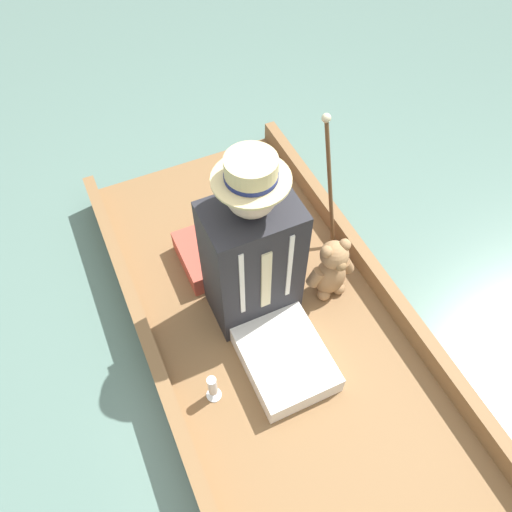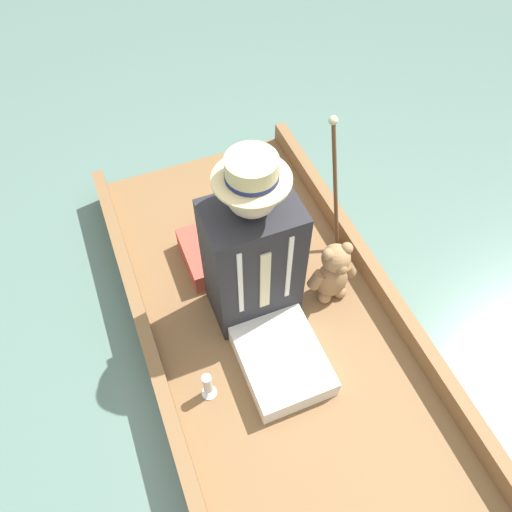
# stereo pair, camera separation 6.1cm
# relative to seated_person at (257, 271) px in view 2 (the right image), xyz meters

# --- Properties ---
(ground_plane) EXTENTS (16.00, 16.00, 0.00)m
(ground_plane) POSITION_rel_seated_person_xyz_m (-0.04, 0.15, -0.46)
(ground_plane) COLOR slate
(punt_boat) EXTENTS (1.18, 2.55, 0.22)m
(punt_boat) POSITION_rel_seated_person_xyz_m (-0.04, 0.15, -0.40)
(punt_boat) COLOR brown
(punt_boat) RESTS_ON ground_plane
(seat_cushion) EXTENTS (0.48, 0.33, 0.12)m
(seat_cushion) POSITION_rel_seated_person_xyz_m (-0.01, -0.38, -0.29)
(seat_cushion) COLOR #B24738
(seat_cushion) RESTS_ON punt_boat
(seated_person) EXTENTS (0.38, 0.70, 0.94)m
(seated_person) POSITION_rel_seated_person_xyz_m (0.00, 0.00, 0.00)
(seated_person) COLOR white
(seated_person) RESTS_ON punt_boat
(teddy_bear) EXTENTS (0.25, 0.15, 0.36)m
(teddy_bear) POSITION_rel_seated_person_xyz_m (-0.37, 0.02, -0.18)
(teddy_bear) COLOR #9E754C
(teddy_bear) RESTS_ON punt_boat
(wine_glass) EXTENTS (0.07, 0.07, 0.16)m
(wine_glass) POSITION_rel_seated_person_xyz_m (0.34, 0.29, -0.26)
(wine_glass) COLOR silver
(wine_glass) RESTS_ON punt_boat
(walking_cane) EXTENTS (0.04, 0.26, 0.69)m
(walking_cane) POSITION_rel_seated_person_xyz_m (-0.53, -0.34, 0.06)
(walking_cane) COLOR brown
(walking_cane) RESTS_ON punt_boat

